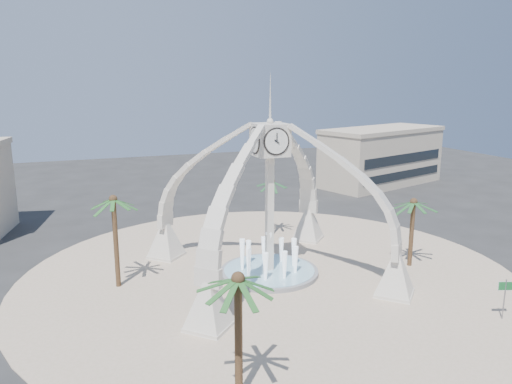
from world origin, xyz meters
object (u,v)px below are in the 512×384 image
object	(u,v)px
clock_tower	(270,197)
palm_south	(238,281)
palm_north	(272,183)
fountain	(269,271)
palm_east	(414,203)
street_sign	(505,291)
palm_west	(113,201)

from	to	relation	value
clock_tower	palm_south	xyz separation A→B (m)	(-7.63, -14.58, -0.23)
palm_north	fountain	bearing A→B (deg)	-113.86
fountain	palm_east	distance (m)	13.31
street_sign	palm_west	bearing A→B (deg)	167.35
clock_tower	palm_north	size ratio (longest dim) A/B	2.87
clock_tower	palm_south	size ratio (longest dim) A/B	2.51
palm_north	palm_west	bearing A→B (deg)	-153.53
palm_east	clock_tower	bearing A→B (deg)	168.19
palm_west	fountain	bearing A→B (deg)	-8.75
palm_west	street_sign	size ratio (longest dim) A/B	2.71
clock_tower	fountain	xyz separation A→B (m)	(0.00, 0.00, -6.20)
palm_west	palm_south	bearing A→B (deg)	-75.77
palm_west	clock_tower	bearing A→B (deg)	-8.75
palm_west	palm_south	world-z (taller)	palm_west
palm_west	street_sign	world-z (taller)	palm_west
street_sign	palm_south	bearing A→B (deg)	-155.17
palm_west	palm_north	bearing A→B (deg)	26.47
fountain	street_sign	world-z (taller)	fountain
palm_east	palm_south	distance (m)	23.03
palm_north	clock_tower	bearing A→B (deg)	-113.86
palm_west	street_sign	distance (m)	27.87
fountain	palm_south	world-z (taller)	palm_south
palm_north	palm_south	xyz separation A→B (m)	(-11.99, -24.44, 0.77)
palm_north	palm_south	size ratio (longest dim) A/B	0.87
palm_south	palm_east	bearing A→B (deg)	31.67
fountain	palm_west	distance (m)	13.59
fountain	street_sign	size ratio (longest dim) A/B	2.82
palm_east	palm_north	xyz separation A→B (m)	(-7.60, 12.35, -0.07)
palm_east	palm_north	size ratio (longest dim) A/B	1.02
clock_tower	street_sign	bearing A→B (deg)	-48.31
clock_tower	palm_north	xyz separation A→B (m)	(4.36, 9.85, -1.00)
clock_tower	palm_south	bearing A→B (deg)	-117.62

